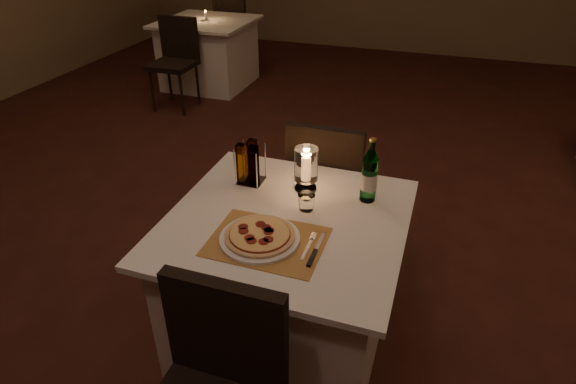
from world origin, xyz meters
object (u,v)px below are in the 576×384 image
(chair_far, at_px, (327,178))
(water_bottle, at_px, (369,176))
(plate, at_px, (260,238))
(main_table, at_px, (287,283))
(neighbor_table_left, at_px, (209,53))
(tumbler, at_px, (306,202))
(hurricane_candle, at_px, (306,166))
(pizza, at_px, (260,235))

(chair_far, xyz_separation_m, water_bottle, (0.30, -0.45, 0.31))
(plate, height_order, water_bottle, water_bottle)
(main_table, height_order, plate, plate)
(main_table, bearing_deg, water_bottle, 41.29)
(water_bottle, relative_size, neighbor_table_left, 0.30)
(tumbler, distance_m, neighbor_table_left, 4.00)
(tumbler, height_order, neighbor_table_left, tumbler)
(hurricane_candle, bearing_deg, neighbor_table_left, 123.95)
(chair_far, height_order, plate, chair_far)
(pizza, bearing_deg, hurricane_candle, 82.74)
(chair_far, xyz_separation_m, pizza, (-0.05, -0.89, 0.22))
(tumbler, distance_m, hurricane_candle, 0.19)
(main_table, distance_m, chair_far, 0.74)
(main_table, bearing_deg, tumbler, 57.17)
(chair_far, distance_m, plate, 0.92)
(hurricane_candle, bearing_deg, pizza, -97.26)
(main_table, distance_m, water_bottle, 0.63)
(chair_far, distance_m, hurricane_candle, 0.55)
(hurricane_candle, height_order, neighbor_table_left, hurricane_candle)
(plate, bearing_deg, water_bottle, 51.82)
(neighbor_table_left, bearing_deg, pizza, -60.07)
(neighbor_table_left, bearing_deg, chair_far, -51.89)
(plate, relative_size, neighbor_table_left, 0.32)
(main_table, xyz_separation_m, pizza, (-0.05, -0.18, 0.39))
(pizza, distance_m, hurricane_candle, 0.45)
(tumbler, bearing_deg, water_bottle, 35.35)
(pizza, relative_size, neighbor_table_left, 0.28)
(chair_far, bearing_deg, main_table, -90.00)
(tumbler, xyz_separation_m, neighbor_table_left, (-2.18, 3.33, -0.40))
(water_bottle, height_order, hurricane_candle, water_bottle)
(pizza, relative_size, tumbler, 3.68)
(chair_far, relative_size, hurricane_candle, 4.31)
(main_table, distance_m, tumbler, 0.42)
(tumbler, xyz_separation_m, water_bottle, (0.24, 0.17, 0.08))
(hurricane_candle, bearing_deg, water_bottle, 0.10)
(main_table, relative_size, tumbler, 13.13)
(tumbler, bearing_deg, plate, -111.90)
(chair_far, height_order, hurricane_candle, hurricane_candle)
(hurricane_candle, bearing_deg, chair_far, 90.73)
(plate, distance_m, pizza, 0.02)
(main_table, height_order, pizza, pizza)
(chair_far, height_order, neighbor_table_left, chair_far)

